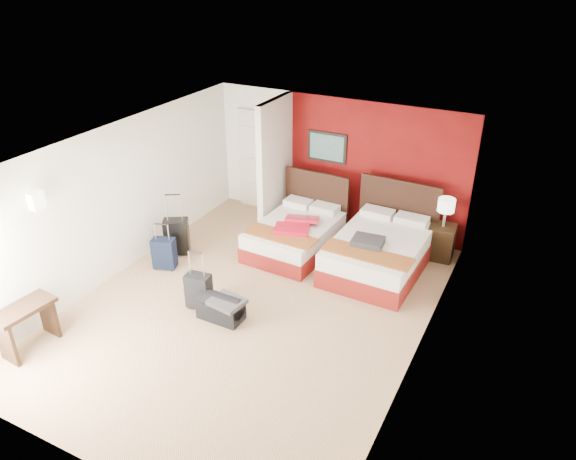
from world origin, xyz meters
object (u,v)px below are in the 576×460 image
Objects in this scene: suitcase_black at (177,238)px; suitcase_charcoal at (199,292)px; table_lamp at (445,213)px; desk at (28,327)px; duffel_bag at (221,309)px; bed_left at (294,237)px; red_suitcase_open at (297,225)px; suitcase_navy at (164,255)px; bed_right at (378,254)px; nightstand at (441,242)px.

suitcase_black is 1.17× the size of suitcase_charcoal.
desk is (-4.39, -4.99, -0.54)m from table_lamp.
desk is at bearing -137.70° from duffel_bag.
red_suitcase_open is at bearing -42.22° from bed_left.
red_suitcase_open is 2.26m from duffel_bag.
desk reaches higher than bed_left.
suitcase_charcoal reaches higher than bed_left.
table_lamp is 4.13m from duffel_bag.
duffel_bag is (-0.05, -2.32, -0.10)m from bed_left.
suitcase_navy is (-1.78, -1.46, -0.32)m from red_suitcase_open.
suitcase_charcoal reaches higher than duffel_bag.
bed_left is at bearing 68.87° from desk.
table_lamp is 0.98× the size of suitcase_navy.
table_lamp is 4.33m from suitcase_charcoal.
table_lamp reaches higher than bed_right.
suitcase_charcoal is at bearing -135.59° from nightstand.
red_suitcase_open is 2.14m from suitcase_black.
suitcase_charcoal is at bearing -132.25° from table_lamp.
desk reaches higher than suitcase_navy.
table_lamp is (0.00, 0.00, 0.57)m from nightstand.
suitcase_black is (-1.90, -0.96, -0.27)m from red_suitcase_open.
red_suitcase_open is 1.53× the size of suitcase_navy.
nightstand reaches higher than suitcase_navy.
bed_right is at bearing -13.46° from red_suitcase_open.
table_lamp is 6.67m from desk.
suitcase_charcoal reaches higher than suitcase_navy.
suitcase_black reaches higher than nightstand.
suitcase_black is 0.52m from suitcase_navy.
nightstand is (2.30, 1.04, -0.27)m from red_suitcase_open.
bed_left is 4.52m from desk.
table_lamp is at bearing 48.83° from bed_right.
table_lamp reaches higher than red_suitcase_open.
nightstand reaches higher than duffel_bag.
bed_left is at bearing -161.98° from nightstand.
bed_right is at bearing -132.94° from table_lamp.
bed_left is 2.32m from duffel_bag.
red_suitcase_open is 2.54m from nightstand.
duffel_bag is 2.61m from desk.
suitcase_charcoal is (-2.05, -2.27, -0.03)m from bed_right.
suitcase_black is at bearing -146.77° from bed_left.
desk is (-4.39, -4.99, 0.03)m from nightstand.
red_suitcase_open reaches higher than duffel_bag.
bed_right is 1.49m from red_suitcase_open.
bed_right reaches higher than duffel_bag.
bed_left is 2.64m from table_lamp.
table_lamp is (0.84, 0.90, 0.57)m from bed_right.
table_lamp is 0.78× the size of duffel_bag.
suitcase_navy is (-3.24, -1.59, -0.04)m from bed_right.
nightstand is 0.97× the size of suitcase_black.
nightstand is 4.65m from suitcase_black.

